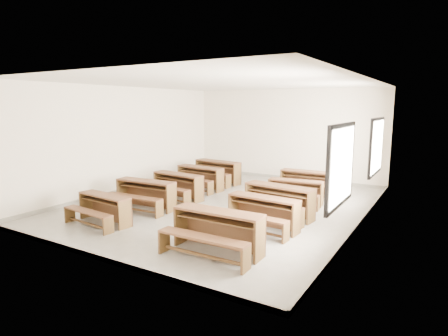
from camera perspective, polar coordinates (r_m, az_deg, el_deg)
The scene contains 11 objects.
room at distance 9.69m, azimuth 0.46°, elevation 6.63°, with size 8.50×8.50×3.20m.
desk_set_0 at distance 8.86m, azimuth -17.94°, elevation -5.66°, with size 1.51×0.88×0.65m.
desk_set_1 at distance 9.81m, azimuth -12.00°, elevation -3.67°, with size 1.68×0.94×0.74m.
desk_set_2 at distance 10.71m, azimuth -7.19°, elevation -2.47°, with size 1.68×0.99×0.72m.
desk_set_3 at distance 11.86m, azimuth -3.78°, elevation -1.26°, with size 1.66×0.96×0.72m.
desk_set_4 at distance 12.82m, azimuth -1.09°, elevation -0.33°, with size 1.77×1.05×0.76m.
desk_set_5 at distance 6.80m, azimuth -1.13°, elevation -9.19°, with size 1.71×0.90×0.77m.
desk_set_6 at distance 8.07m, azimuth 5.85°, elevation -6.48°, with size 1.63×0.92×0.71m.
desk_set_7 at distance 8.97m, azimuth 8.24°, elevation -4.69°, with size 1.79×1.07×0.76m.
desk_set_8 at distance 10.24m, azimuth 10.75°, elevation -3.36°, with size 1.52×0.90×0.65m.
desk_set_9 at distance 11.38m, azimuth 12.50°, elevation -1.94°, with size 1.61×0.87×0.71m.
Camera 1 is at (5.02, -8.33, 2.62)m, focal length 30.00 mm.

